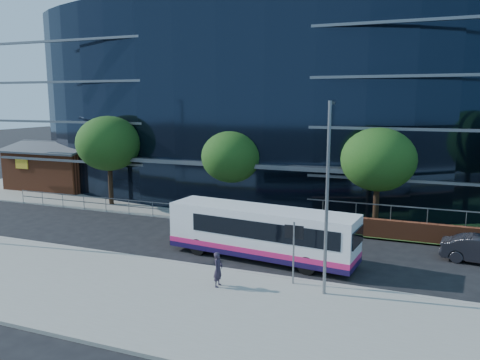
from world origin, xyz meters
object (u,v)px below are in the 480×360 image
at_px(street_sign, 294,240).
at_px(tree_far_c, 378,160).
at_px(tree_far_a, 109,144).
at_px(tree_far_b, 231,157).
at_px(city_bus, 262,232).
at_px(streetlight_east, 327,193).
at_px(pedestrian, 218,269).
at_px(brick_pavilion, 60,167).

relative_size(street_sign, tree_far_c, 0.43).
height_order(street_sign, tree_far_a, tree_far_a).
distance_m(street_sign, tree_far_b, 13.54).
bearing_deg(street_sign, tree_far_b, 124.08).
xyz_separation_m(tree_far_a, city_bus, (15.06, -7.63, -3.43)).
bearing_deg(streetlight_east, pedestrian, -168.43).
xyz_separation_m(city_bus, pedestrian, (-0.53, -4.46, -0.51)).
xyz_separation_m(tree_far_a, tree_far_b, (10.00, 0.50, -0.65)).
distance_m(streetlight_east, pedestrian, 5.76).
distance_m(brick_pavilion, tree_far_c, 29.46).
xyz_separation_m(tree_far_a, pedestrian, (14.54, -12.09, -3.94)).
distance_m(city_bus, pedestrian, 4.52).
distance_m(tree_far_b, pedestrian, 13.78).
distance_m(street_sign, streetlight_east, 2.80).
xyz_separation_m(tree_far_c, city_bus, (-4.94, -7.63, -3.10)).
height_order(tree_far_a, streetlight_east, streetlight_east).
xyz_separation_m(streetlight_east, pedestrian, (-4.46, -0.91, -3.52)).
bearing_deg(tree_far_a, street_sign, -31.17).
xyz_separation_m(brick_pavilion, tree_far_a, (9.00, -4.50, 2.92)).
distance_m(tree_far_a, streetlight_east, 22.05).
relative_size(street_sign, streetlight_east, 0.35).
bearing_deg(tree_far_a, tree_far_b, 2.86).
distance_m(street_sign, tree_far_a, 20.63).
bearing_deg(tree_far_b, tree_far_c, -2.86).
bearing_deg(tree_far_b, brick_pavilion, 168.12).
relative_size(tree_far_a, tree_far_b, 1.15).
height_order(tree_far_c, pedestrian, tree_far_c).
height_order(brick_pavilion, tree_far_a, tree_far_a).
relative_size(tree_far_a, streetlight_east, 0.87).
bearing_deg(brick_pavilion, tree_far_b, -11.88).
bearing_deg(pedestrian, tree_far_c, -23.91).
height_order(tree_far_a, tree_far_b, tree_far_a).
xyz_separation_m(brick_pavilion, city_bus, (24.07, -12.12, -0.51)).
bearing_deg(city_bus, brick_pavilion, 159.70).
xyz_separation_m(brick_pavilion, streetlight_east, (28.00, -15.67, 2.50)).
distance_m(tree_far_a, pedestrian, 19.31).
bearing_deg(tree_far_c, brick_pavilion, 171.18).
bearing_deg(city_bus, tree_far_c, 63.52).
relative_size(street_sign, pedestrian, 1.82).
bearing_deg(tree_far_b, city_bus, -58.06).
relative_size(tree_far_c, city_bus, 0.64).
bearing_deg(tree_far_a, tree_far_c, 0.00).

